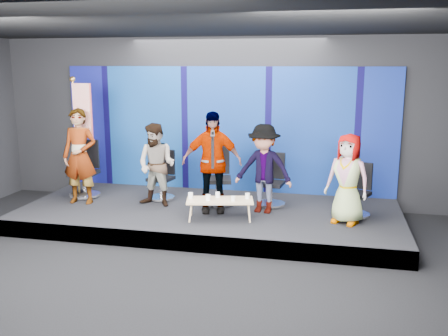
% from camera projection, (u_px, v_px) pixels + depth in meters
% --- Properties ---
extents(ground, '(10.00, 10.00, 0.00)m').
position_uv_depth(ground, '(167.00, 278.00, 7.03)').
color(ground, black).
rests_on(ground, ground).
extents(room_walls, '(10.02, 8.02, 3.51)m').
position_uv_depth(room_walls, '(162.00, 105.00, 6.53)').
color(room_walls, black).
rests_on(room_walls, ground).
extents(riser, '(7.00, 3.00, 0.30)m').
position_uv_depth(riser, '(210.00, 216.00, 9.38)').
color(riser, black).
rests_on(riser, ground).
extents(backdrop, '(7.00, 0.08, 2.60)m').
position_uv_depth(backdrop, '(226.00, 129.00, 10.47)').
color(backdrop, '#0E0863').
rests_on(backdrop, riser).
extents(chair_a, '(0.67, 0.67, 1.13)m').
position_uv_depth(chair_a, '(85.00, 178.00, 10.14)').
color(chair_a, silver).
rests_on(chair_a, riser).
extents(panelist_a, '(0.69, 0.48, 1.84)m').
position_uv_depth(panelist_a, '(80.00, 156.00, 9.54)').
color(panelist_a, black).
rests_on(panelist_a, riser).
extents(chair_b, '(0.63, 0.63, 0.97)m').
position_uv_depth(chair_b, '(162.00, 183.00, 9.95)').
color(chair_b, silver).
rests_on(chair_b, riser).
extents(panelist_b, '(0.85, 0.72, 1.58)m').
position_uv_depth(panelist_b, '(157.00, 165.00, 9.37)').
color(panelist_b, black).
rests_on(panelist_b, riser).
extents(chair_c, '(0.77, 0.77, 1.13)m').
position_uv_depth(chair_c, '(218.00, 185.00, 9.58)').
color(chair_c, silver).
rests_on(chair_c, riser).
extents(panelist_c, '(1.15, 0.69, 1.84)m').
position_uv_depth(panelist_c, '(212.00, 162.00, 8.98)').
color(panelist_c, black).
rests_on(panelist_c, riser).
extents(chair_d, '(0.63, 0.63, 1.00)m').
position_uv_depth(chair_d, '(272.00, 188.00, 9.50)').
color(chair_d, silver).
rests_on(chair_d, riser).
extents(panelist_d, '(1.11, 0.73, 1.61)m').
position_uv_depth(panelist_d, '(264.00, 169.00, 8.95)').
color(panelist_d, black).
rests_on(panelist_d, riser).
extents(chair_e, '(0.70, 0.70, 0.94)m').
position_uv_depth(chair_e, '(357.00, 199.00, 8.84)').
color(chair_e, silver).
rests_on(chair_e, riser).
extents(panelist_e, '(0.88, 0.75, 1.53)m').
position_uv_depth(panelist_e, '(348.00, 179.00, 8.35)').
color(panelist_e, black).
rests_on(panelist_e, riser).
extents(coffee_table, '(1.22, 0.72, 0.35)m').
position_uv_depth(coffee_table, '(220.00, 201.00, 8.64)').
color(coffee_table, tan).
rests_on(coffee_table, riser).
extents(mug_a, '(0.09, 0.09, 0.10)m').
position_uv_depth(mug_a, '(191.00, 195.00, 8.70)').
color(mug_a, white).
rests_on(mug_a, coffee_table).
extents(mug_b, '(0.08, 0.08, 0.10)m').
position_uv_depth(mug_b, '(208.00, 198.00, 8.57)').
color(mug_b, white).
rests_on(mug_b, coffee_table).
extents(mug_c, '(0.08, 0.08, 0.09)m').
position_uv_depth(mug_c, '(218.00, 195.00, 8.76)').
color(mug_c, white).
rests_on(mug_c, coffee_table).
extents(mug_d, '(0.07, 0.07, 0.08)m').
position_uv_depth(mug_d, '(233.00, 199.00, 8.53)').
color(mug_d, white).
rests_on(mug_d, coffee_table).
extents(mug_e, '(0.08, 0.08, 0.10)m').
position_uv_depth(mug_e, '(247.00, 196.00, 8.68)').
color(mug_e, white).
rests_on(mug_e, coffee_table).
extents(flag_stand, '(0.55, 0.32, 2.42)m').
position_uv_depth(flag_stand, '(81.00, 135.00, 9.83)').
color(flag_stand, black).
rests_on(flag_stand, riser).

